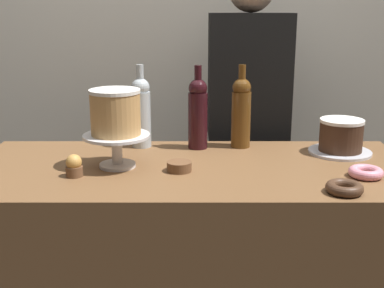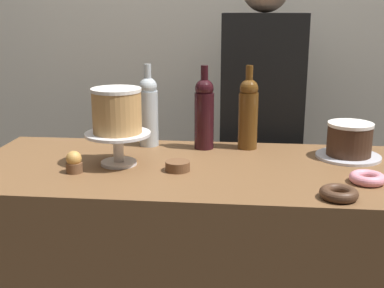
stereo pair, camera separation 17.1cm
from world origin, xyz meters
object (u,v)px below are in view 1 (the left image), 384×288
object	(u,v)px
wine_bottle_dark_red	(198,112)
donut_pink	(366,172)
donut_chocolate	(344,188)
barista_figure	(247,138)
chocolate_round_cake	(341,135)
white_layer_cake	(115,112)
cupcake_caramel	(74,166)
cake_stand_pedestal	(117,145)
wine_bottle_amber	(241,111)
cookie_stack	(179,166)
wine_bottle_clear	(141,111)

from	to	relation	value
wine_bottle_dark_red	donut_pink	xyz separation A→B (m)	(0.54, -0.35, -0.13)
donut_chocolate	barista_figure	size ratio (longest dim) A/B	0.07
chocolate_round_cake	donut_chocolate	size ratio (longest dim) A/B	1.46
white_layer_cake	cupcake_caramel	xyz separation A→B (m)	(-0.13, -0.10, -0.16)
white_layer_cake	donut_pink	bearing A→B (deg)	-7.59
cake_stand_pedestal	wine_bottle_amber	size ratio (longest dim) A/B	0.70
cake_stand_pedestal	cookie_stack	size ratio (longest dim) A/B	2.72
donut_chocolate	cookie_stack	world-z (taller)	same
cupcake_caramel	donut_chocolate	xyz separation A→B (m)	(0.84, -0.15, -0.02)
wine_bottle_clear	cupcake_caramel	world-z (taller)	wine_bottle_clear
cake_stand_pedestal	wine_bottle_amber	distance (m)	0.53
wine_bottle_amber	donut_pink	xyz separation A→B (m)	(0.37, -0.37, -0.13)
chocolate_round_cake	wine_bottle_clear	distance (m)	0.77
wine_bottle_amber	chocolate_round_cake	bearing A→B (deg)	-14.04
chocolate_round_cake	wine_bottle_dark_red	bearing A→B (deg)	172.18
wine_bottle_dark_red	white_layer_cake	bearing A→B (deg)	-139.03
chocolate_round_cake	cookie_stack	world-z (taller)	chocolate_round_cake
wine_bottle_dark_red	wine_bottle_amber	world-z (taller)	same
donut_pink	barista_figure	distance (m)	0.75
chocolate_round_cake	wine_bottle_amber	distance (m)	0.39
white_layer_cake	cupcake_caramel	bearing A→B (deg)	-140.94
wine_bottle_amber	donut_chocolate	world-z (taller)	wine_bottle_amber
wine_bottle_dark_red	wine_bottle_clear	world-z (taller)	same
white_layer_cake	chocolate_round_cake	size ratio (longest dim) A/B	1.05
wine_bottle_dark_red	donut_chocolate	world-z (taller)	wine_bottle_dark_red
wine_bottle_amber	barista_figure	world-z (taller)	barista_figure
cake_stand_pedestal	donut_pink	xyz separation A→B (m)	(0.83, -0.11, -0.06)
donut_chocolate	wine_bottle_clear	bearing A→B (deg)	141.36
cake_stand_pedestal	donut_chocolate	distance (m)	0.76
cupcake_caramel	donut_chocolate	size ratio (longest dim) A/B	0.66
wine_bottle_amber	donut_chocolate	distance (m)	0.60
white_layer_cake	donut_pink	size ratio (longest dim) A/B	1.54
wine_bottle_clear	barista_figure	size ratio (longest dim) A/B	0.20
cake_stand_pedestal	white_layer_cake	size ratio (longest dim) A/B	1.33
cake_stand_pedestal	barista_figure	size ratio (longest dim) A/B	0.14
cake_stand_pedestal	wine_bottle_dark_red	xyz separation A→B (m)	(0.28, 0.24, 0.06)
cupcake_caramel	cookie_stack	bearing A→B (deg)	9.02
wine_bottle_clear	donut_pink	world-z (taller)	wine_bottle_clear
white_layer_cake	donut_pink	distance (m)	0.85
wine_bottle_amber	wine_bottle_clear	xyz separation A→B (m)	(-0.39, 0.00, 0.00)
wine_bottle_amber	cupcake_caramel	size ratio (longest dim) A/B	4.38
cookie_stack	wine_bottle_amber	bearing A→B (deg)	52.84
white_layer_cake	donut_chocolate	distance (m)	0.78
cake_stand_pedestal	wine_bottle_clear	distance (m)	0.28
wine_bottle_dark_red	cupcake_caramel	size ratio (longest dim) A/B	4.38
wine_bottle_clear	donut_chocolate	distance (m)	0.85
wine_bottle_amber	cookie_stack	world-z (taller)	wine_bottle_amber
donut_pink	wine_bottle_amber	bearing A→B (deg)	135.11
chocolate_round_cake	cookie_stack	distance (m)	0.65
donut_chocolate	wine_bottle_dark_red	bearing A→B (deg)	130.69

